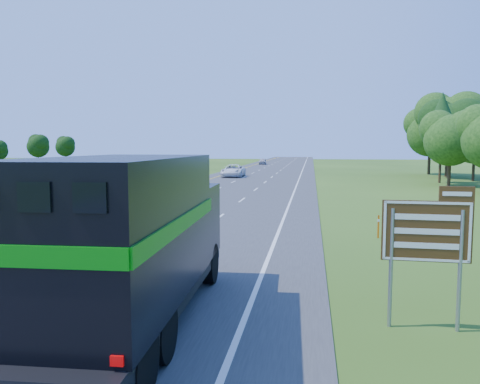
{
  "coord_description": "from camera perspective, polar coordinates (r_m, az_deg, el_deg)",
  "views": [
    {
      "loc": [
        7.0,
        -5.78,
        4.06
      ],
      "look_at": [
        3.42,
        17.61,
        1.76
      ],
      "focal_mm": 35.0,
      "sensor_mm": 36.0,
      "label": 1
    }
  ],
  "objects": [
    {
      "name": "exit_sign",
      "position": [
        11.08,
        21.93,
        -5.11
      ],
      "size": [
        1.9,
        0.15,
        3.21
      ],
      "rotation": [
        0.0,
        0.0,
        -0.04
      ],
      "color": "gray",
      "rests_on": "ground"
    },
    {
      "name": "lane_markings",
      "position": [
        56.36,
        1.54,
        1.46
      ],
      "size": [
        11.15,
        260.0,
        0.01
      ],
      "color": "yellow",
      "rests_on": "road"
    },
    {
      "name": "white_suv",
      "position": [
        62.56,
        -0.82,
        2.62
      ],
      "size": [
        2.77,
        5.91,
        1.64
      ],
      "primitive_type": "imported",
      "rotation": [
        0.0,
        0.0,
        0.01
      ],
      "color": "white",
      "rests_on": "road"
    },
    {
      "name": "delineator",
      "position": [
        21.7,
        16.52,
        -3.98
      ],
      "size": [
        0.08,
        0.05,
        1.03
      ],
      "color": "#EC5F0C",
      "rests_on": "ground"
    },
    {
      "name": "horse_truck",
      "position": [
        10.67,
        -13.14,
        -5.31
      ],
      "size": [
        3.01,
        8.7,
        3.81
      ],
      "rotation": [
        0.0,
        0.0,
        0.04
      ],
      "color": "black",
      "rests_on": "road"
    },
    {
      "name": "road",
      "position": [
        56.36,
        1.54,
        1.44
      ],
      "size": [
        15.0,
        260.0,
        0.04
      ],
      "primitive_type": "cube",
      "color": "#38383A",
      "rests_on": "ground"
    },
    {
      "name": "far_car",
      "position": [
        107.08,
        2.75,
        3.76
      ],
      "size": [
        1.88,
        4.18,
        1.39
      ],
      "primitive_type": "imported",
      "rotation": [
        0.0,
        0.0,
        0.06
      ],
      "color": "#B1B1B8",
      "rests_on": "road"
    }
  ]
}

